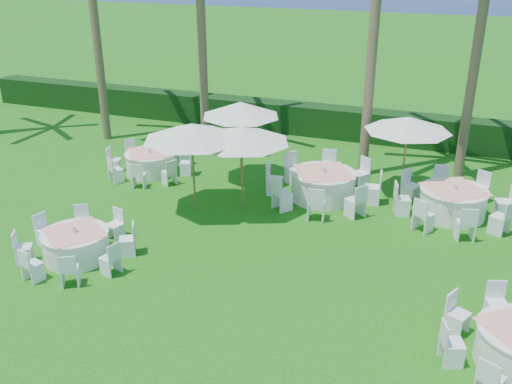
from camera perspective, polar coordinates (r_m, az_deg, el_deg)
ground at (r=12.99m, az=-2.92°, el=-10.01°), size 120.00×120.00×0.00m
hedge at (r=23.29m, az=8.87°, el=6.83°), size 34.00×1.00×1.20m
banquet_table_a at (r=14.79m, az=-17.55°, el=-5.02°), size 2.86×2.86×0.88m
banquet_table_d at (r=19.69m, az=-10.55°, el=2.94°), size 2.91×2.91×0.89m
banquet_table_e at (r=17.48m, az=6.69°, el=0.76°), size 3.49×3.49×1.04m
banquet_table_f at (r=17.19m, az=19.08°, el=-0.93°), size 3.29×3.29×1.00m
umbrella_a at (r=15.98m, az=-6.45°, el=6.01°), size 2.78×2.78×2.64m
umbrella_b at (r=16.01m, az=-1.44°, el=5.77°), size 2.76×2.76×2.52m
umbrella_c at (r=18.15m, az=-1.55°, el=8.29°), size 2.51×2.51×2.64m
umbrella_d at (r=17.70m, az=14.97°, el=6.59°), size 2.61×2.61×2.48m
palm_b at (r=21.21m, az=-5.48°, el=16.17°), size 4.39×4.21×8.11m
palm_d at (r=19.41m, az=21.29°, el=13.63°), size 4.35×4.28×7.83m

